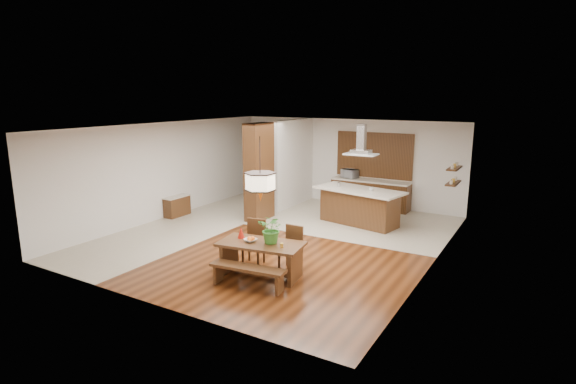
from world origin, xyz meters
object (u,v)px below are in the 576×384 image
Objects in this scene: dining_chair_left at (253,243)px; foliage_plant at (272,229)px; dining_table at (261,251)px; kitchen_island at (359,206)px; pendant_lantern at (260,169)px; island_cup at (371,189)px; dining_bench at (248,277)px; dining_chair_right at (290,249)px; range_hood at (361,140)px; fruit_bowl at (250,240)px; microwave at (350,174)px; hallway_console at (177,206)px.

foliage_plant reaches higher than dining_chair_left.
dining_table is 4.65m from kitchen_island.
pendant_lantern is 1.24m from foliage_plant.
dining_bench is at bearing -96.52° from island_cup.
dining_chair_right is 4.52m from range_hood.
microwave is (-0.62, 6.71, 0.34)m from fruit_bowl.
pendant_lantern is 4.66m from range_hood.
foliage_plant reaches higher than dining_chair_right.
dining_table is 7.18× the size of fruit_bowl.
dining_chair_right is 1.59× the size of foliage_plant.
dining_chair_right is at bearing 59.64° from pendant_lantern.
pendant_lantern is at bearing -64.49° from microwave.
foliage_plant is 4.78m from range_hood.
dining_bench is at bearing -72.53° from dining_chair_left.
dining_table is 4.65m from island_cup.
dining_chair_left is 1.11× the size of range_hood.
dining_bench is 1.18× the size of pendant_lantern.
dining_bench is at bearing -101.64° from dining_chair_right.
kitchen_island reaches higher than fruit_bowl.
foliage_plant is 2.33× the size of fruit_bowl.
foliage_plant is at bearing 22.31° from pendant_lantern.
pendant_lantern is (0.51, -0.46, 1.74)m from dining_chair_left.
dining_bench is at bearing -92.35° from range_hood.
range_hood reaches higher than kitchen_island.
fruit_bowl is at bearing -29.91° from hallway_console.
dining_chair_left is 0.37× the size of kitchen_island.
foliage_plant is at bearing -96.04° from island_cup.
fruit_bowl is at bearing -72.83° from dining_chair_left.
fruit_bowl is 4.72m from island_cup.
range_hood reaches higher than microwave.
island_cup is at bearing -0.88° from kitchen_island.
dining_chair_left is at bearing 119.49° from dining_bench.
kitchen_island is 1.93m from range_hood.
fruit_bowl is at bearing 119.76° from dining_bench.
dining_bench is 1.63× the size of dining_chair_right.
microwave reaches higher than kitchen_island.
fruit_bowl reaches higher than dining_table.
island_cup is at bearing -35.54° from microwave.
kitchen_island is (0.54, 4.70, -0.22)m from fruit_bowl.
microwave is at bearing 97.22° from pendant_lantern.
kitchen_island is at bearing 21.17° from hallway_console.
dining_chair_right is 3.69× the size of fruit_bowl.
hallway_console is at bearing -160.89° from island_cup.
pendant_lantern is (-0.35, -0.59, 1.77)m from dining_chair_right.
hallway_console is 0.48× the size of dining_table.
fruit_bowl is (-0.57, -0.65, 0.28)m from dining_chair_right.
dining_chair_right is (0.86, 0.13, -0.02)m from dining_chair_left.
dining_chair_left is 1.05× the size of dining_chair_right.
dining_table is 2.05× the size of range_hood.
fruit_bowl is 6.75m from microwave.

